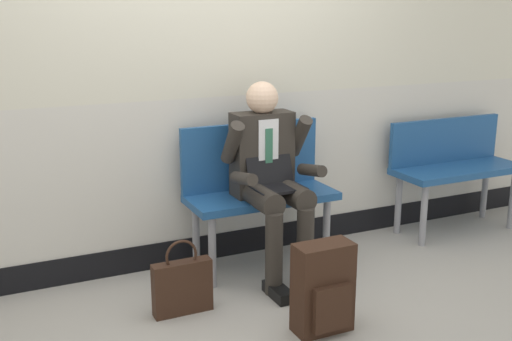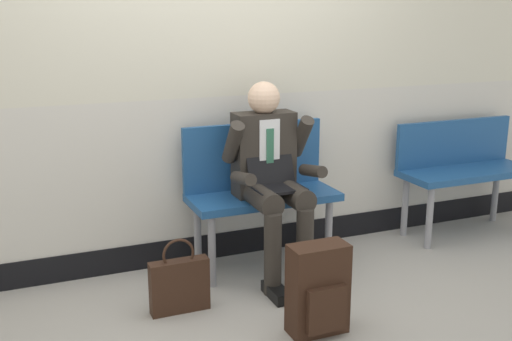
# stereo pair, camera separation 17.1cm
# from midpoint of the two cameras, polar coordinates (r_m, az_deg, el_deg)

# --- Properties ---
(ground_plane) EXTENTS (18.00, 18.00, 0.00)m
(ground_plane) POSITION_cam_midpoint_polar(r_m,az_deg,el_deg) (3.94, -2.19, -11.34)
(ground_plane) COLOR #9E9991
(station_wall) EXTENTS (6.62, 0.14, 2.71)m
(station_wall) POSITION_cam_midpoint_polar(r_m,az_deg,el_deg) (4.21, -6.15, 9.30)
(station_wall) COLOR beige
(station_wall) RESTS_ON ground
(bench_with_person) EXTENTS (1.00, 0.42, 0.98)m
(bench_with_person) POSITION_cam_midpoint_polar(r_m,az_deg,el_deg) (4.20, -1.06, -1.25)
(bench_with_person) COLOR navy
(bench_with_person) RESTS_ON ground
(bench_empty) EXTENTS (1.06, 0.42, 0.88)m
(bench_empty) POSITION_cam_midpoint_polar(r_m,az_deg,el_deg) (5.12, 16.78, 0.68)
(bench_empty) COLOR navy
(bench_empty) RESTS_ON ground
(person_seated) EXTENTS (0.57, 0.70, 1.28)m
(person_seated) POSITION_cam_midpoint_polar(r_m,az_deg,el_deg) (3.99, 0.13, -0.37)
(person_seated) COLOR #2D2823
(person_seated) RESTS_ON ground
(backpack) EXTENTS (0.32, 0.20, 0.51)m
(backpack) POSITION_cam_midpoint_polar(r_m,az_deg,el_deg) (3.44, 4.79, -10.82)
(backpack) COLOR #331E14
(backpack) RESTS_ON ground
(handbag) EXTENTS (0.35, 0.09, 0.45)m
(handbag) POSITION_cam_midpoint_polar(r_m,az_deg,el_deg) (3.69, -8.13, -10.45)
(handbag) COLOR #331E14
(handbag) RESTS_ON ground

